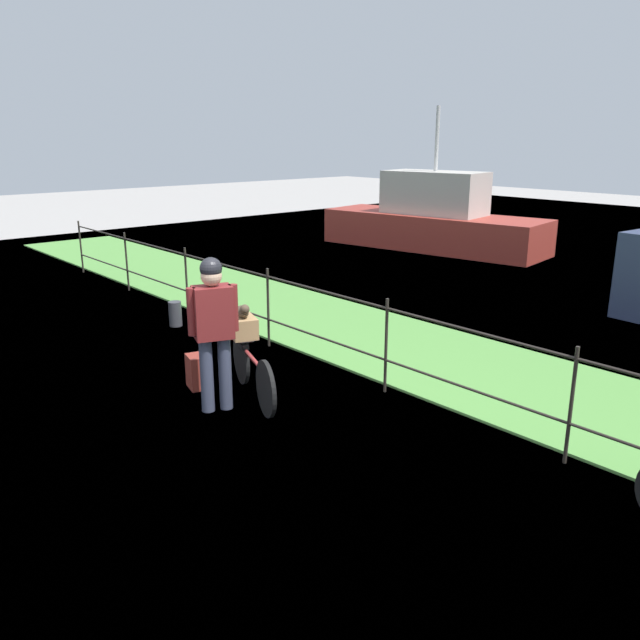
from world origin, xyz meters
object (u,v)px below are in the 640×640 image
wooden_crate (243,327)px  cyclist_person (213,321)px  bicycle_main (252,370)px  terrier_dog (243,311)px  backpack_on_paving (196,372)px  moored_boat_mid (433,221)px  mooring_bollard (175,314)px

wooden_crate → cyclist_person: size_ratio=0.23×
bicycle_main → wooden_crate: bearing=160.2°
wooden_crate → terrier_dog: (0.02, -0.01, 0.20)m
wooden_crate → backpack_on_paving: bearing=-126.9°
wooden_crate → moored_boat_mid: bearing=117.1°
terrier_dog → moored_boat_mid: 10.45m
bicycle_main → cyclist_person: 0.83m
wooden_crate → terrier_dog: terrier_dog is taller
cyclist_person → mooring_bollard: (-3.16, 1.24, -0.81)m
terrier_dog → backpack_on_paving: 0.93m
backpack_on_paving → moored_boat_mid: (-4.41, 9.74, 0.52)m
bicycle_main → terrier_dog: size_ratio=4.82×
backpack_on_paving → moored_boat_mid: size_ratio=0.07×
mooring_bollard → moored_boat_mid: moored_boat_mid is taller
moored_boat_mid → mooring_bollard: bearing=-77.3°
bicycle_main → terrier_dog: bearing=160.2°
terrier_dog → backpack_on_paving: size_ratio=0.81×
terrier_dog → cyclist_person: 0.69m
wooden_crate → backpack_on_paving: (-0.34, -0.45, -0.54)m
moored_boat_mid → bicycle_main: bearing=-61.6°
moored_boat_mid → cyclist_person: bearing=-62.7°
mooring_bollard → moored_boat_mid: 8.88m
bicycle_main → terrier_dog: terrier_dog is taller
bicycle_main → backpack_on_paving: bearing=-154.5°
bicycle_main → cyclist_person: cyclist_person is taller
terrier_dog → backpack_on_paving: (-0.36, -0.44, -0.74)m
bicycle_main → wooden_crate: wooden_crate is taller
mooring_bollard → terrier_dog: bearing=-12.8°
wooden_crate → mooring_bollard: size_ratio=1.00×
cyclist_person → wooden_crate: bearing=120.4°
wooden_crate → mooring_bollard: bearing=167.2°
mooring_bollard → bicycle_main: bearing=-13.6°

